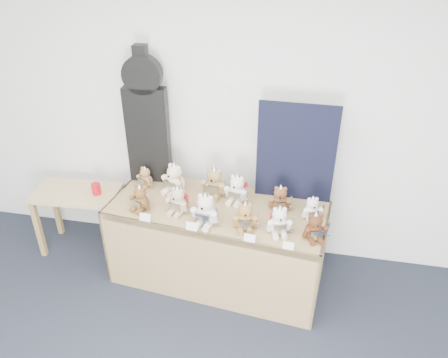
% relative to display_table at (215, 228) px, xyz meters
% --- Properties ---
extents(room_shell, '(6.00, 6.00, 6.00)m').
position_rel_display_table_xyz_m(room_shell, '(-0.09, 0.61, 0.92)').
color(room_shell, white).
rests_on(room_shell, floor).
extents(display_table, '(1.93, 0.97, 0.78)m').
position_rel_display_table_xyz_m(display_table, '(0.00, 0.00, 0.00)').
color(display_table, olive).
rests_on(display_table, floor).
extents(side_table, '(0.83, 0.49, 0.67)m').
position_rel_display_table_xyz_m(side_table, '(-1.41, 0.23, -0.06)').
color(side_table, tan).
rests_on(side_table, floor).
extents(guitar_case, '(0.39, 0.14, 1.25)m').
position_rel_display_table_xyz_m(guitar_case, '(-0.70, 0.43, 0.78)').
color(guitar_case, black).
rests_on(guitar_case, display_table).
extents(navy_board, '(0.66, 0.04, 0.88)m').
position_rel_display_table_xyz_m(navy_board, '(0.62, 0.36, 0.60)').
color(navy_board, black).
rests_on(navy_board, display_table).
extents(red_cup, '(0.08, 0.08, 0.11)m').
position_rel_display_table_xyz_m(red_cup, '(-1.19, 0.23, 0.11)').
color(red_cup, '#B60C16').
rests_on(red_cup, side_table).
extents(teddy_front_far_left, '(0.20, 0.19, 0.25)m').
position_rel_display_table_xyz_m(teddy_front_far_left, '(-0.62, -0.08, 0.26)').
color(teddy_front_far_left, brown).
rests_on(teddy_front_far_left, display_table).
extents(teddy_front_left, '(0.22, 0.20, 0.27)m').
position_rel_display_table_xyz_m(teddy_front_left, '(-0.30, -0.06, 0.27)').
color(teddy_front_left, tan).
rests_on(teddy_front_left, display_table).
extents(teddy_front_centre, '(0.25, 0.22, 0.31)m').
position_rel_display_table_xyz_m(teddy_front_centre, '(-0.03, -0.17, 0.29)').
color(teddy_front_centre, silver).
rests_on(teddy_front_centre, display_table).
extents(teddy_front_right, '(0.22, 0.20, 0.27)m').
position_rel_display_table_xyz_m(teddy_front_right, '(0.29, -0.17, 0.27)').
color(teddy_front_right, olive).
rests_on(teddy_front_right, display_table).
extents(teddy_front_far_right, '(0.22, 0.20, 0.27)m').
position_rel_display_table_xyz_m(teddy_front_far_right, '(0.55, -0.18, 0.27)').
color(teddy_front_far_right, silver).
rests_on(teddy_front_far_right, display_table).
extents(teddy_front_end, '(0.21, 0.20, 0.26)m').
position_rel_display_table_xyz_m(teddy_front_end, '(0.83, -0.20, 0.27)').
color(teddy_front_end, '#4D2B1A').
rests_on(teddy_front_end, display_table).
extents(teddy_back_left, '(0.25, 0.25, 0.31)m').
position_rel_display_table_xyz_m(teddy_back_left, '(-0.42, 0.25, 0.29)').
color(teddy_back_left, beige).
rests_on(teddy_back_left, display_table).
extents(teddy_back_centre_left, '(0.25, 0.22, 0.31)m').
position_rel_display_table_xyz_m(teddy_back_centre_left, '(-0.06, 0.26, 0.29)').
color(teddy_back_centre_left, '#A68653').
rests_on(teddy_back_centre_left, display_table).
extents(teddy_back_centre_right, '(0.24, 0.22, 0.29)m').
position_rel_display_table_xyz_m(teddy_back_centre_right, '(0.15, 0.20, 0.28)').
color(teddy_back_centre_right, silver).
rests_on(teddy_back_centre_right, display_table).
extents(teddy_back_right, '(0.21, 0.17, 0.25)m').
position_rel_display_table_xyz_m(teddy_back_right, '(0.53, 0.15, 0.27)').
color(teddy_back_right, brown).
rests_on(teddy_back_right, display_table).
extents(teddy_back_end, '(0.19, 0.17, 0.23)m').
position_rel_display_table_xyz_m(teddy_back_end, '(0.80, 0.07, 0.26)').
color(teddy_back_end, white).
rests_on(teddy_back_end, display_table).
extents(teddy_back_far_left, '(0.17, 0.17, 0.22)m').
position_rel_display_table_xyz_m(teddy_back_far_left, '(-0.71, 0.29, 0.25)').
color(teddy_back_far_left, '#AC8050').
rests_on(teddy_back_far_left, display_table).
extents(entry_card_a, '(0.10, 0.03, 0.07)m').
position_rel_display_table_xyz_m(entry_card_a, '(-0.52, -0.24, 0.20)').
color(entry_card_a, silver).
rests_on(entry_card_a, display_table).
extents(entry_card_b, '(0.10, 0.03, 0.07)m').
position_rel_display_table_xyz_m(entry_card_b, '(-0.12, -0.28, 0.20)').
color(entry_card_b, silver).
rests_on(entry_card_b, display_table).
extents(entry_card_c, '(0.09, 0.03, 0.06)m').
position_rel_display_table_xyz_m(entry_card_c, '(0.35, -0.33, 0.20)').
color(entry_card_c, silver).
rests_on(entry_card_c, display_table).
extents(entry_card_d, '(0.09, 0.03, 0.06)m').
position_rel_display_table_xyz_m(entry_card_d, '(0.64, -0.37, 0.20)').
color(entry_card_d, silver).
rests_on(entry_card_d, display_table).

